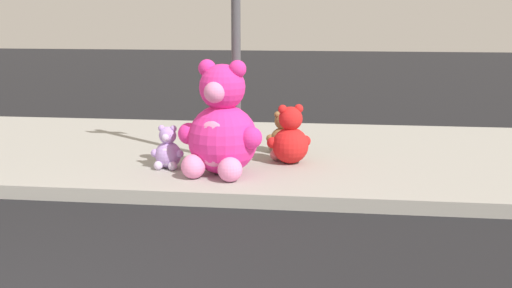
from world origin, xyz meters
TOP-DOWN VIEW (x-y plane):
  - sidewalk at (0.00, 5.20)m, footprint 28.00×4.40m
  - sign_pole at (1.00, 4.40)m, footprint 0.56×0.11m
  - plush_pink_large at (0.93, 3.81)m, footprint 0.98×0.90m
  - plush_brown at (1.49, 5.06)m, footprint 0.39×0.39m
  - plush_red at (1.64, 4.48)m, footprint 0.52×0.52m
  - plush_lavender at (0.24, 4.02)m, footprint 0.39×0.34m

SIDE VIEW (x-z plane):
  - sidewalk at x=0.00m, z-range 0.00..0.15m
  - plush_lavender at x=0.24m, z-range 0.10..0.61m
  - plush_brown at x=1.49m, z-range 0.10..0.64m
  - plush_red at x=1.64m, z-range 0.08..0.80m
  - plush_pink_large at x=0.93m, z-range 0.02..1.31m
  - sign_pole at x=1.00m, z-range 0.25..3.45m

